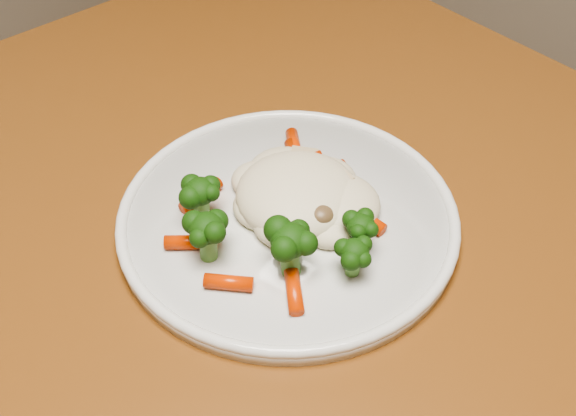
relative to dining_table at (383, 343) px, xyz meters
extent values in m
cube|color=brown|center=(0.00, 0.00, 0.09)|extent=(1.23, 0.97, 0.04)
cube|color=brown|center=(-0.40, 0.41, -0.28)|extent=(0.07, 0.07, 0.71)
cylinder|color=white|center=(-0.10, -0.01, 0.12)|extent=(0.29, 0.29, 0.01)
ellipsoid|color=beige|center=(-0.10, 0.00, 0.15)|extent=(0.13, 0.11, 0.05)
ellipsoid|color=black|center=(-0.16, -0.06, 0.14)|extent=(0.04, 0.04, 0.04)
ellipsoid|color=black|center=(-0.12, -0.09, 0.14)|extent=(0.05, 0.05, 0.04)
ellipsoid|color=black|center=(-0.06, -0.07, 0.15)|extent=(0.05, 0.05, 0.04)
ellipsoid|color=black|center=(-0.02, -0.04, 0.14)|extent=(0.04, 0.04, 0.03)
ellipsoid|color=black|center=(-0.03, -0.01, 0.14)|extent=(0.04, 0.04, 0.03)
cylinder|color=#EC3D05|center=(-0.13, 0.04, 0.13)|extent=(0.04, 0.04, 0.01)
cylinder|color=#EC3D05|center=(-0.10, 0.04, 0.13)|extent=(0.03, 0.05, 0.01)
cylinder|color=#EC3D05|center=(-0.04, 0.01, 0.13)|extent=(0.04, 0.02, 0.01)
cylinder|color=#EC3D05|center=(-0.17, -0.04, 0.13)|extent=(0.02, 0.05, 0.01)
cylinder|color=#EC3D05|center=(-0.14, -0.09, 0.13)|extent=(0.04, 0.03, 0.01)
cylinder|color=#EC3D05|center=(-0.09, -0.11, 0.13)|extent=(0.04, 0.03, 0.01)
cylinder|color=#EC3D05|center=(-0.05, -0.08, 0.13)|extent=(0.04, 0.04, 0.01)
cylinder|color=#EC3D05|center=(-0.08, 0.01, 0.14)|extent=(0.02, 0.05, 0.01)
cylinder|color=#EC3D05|center=(-0.12, 0.03, 0.14)|extent=(0.04, 0.04, 0.01)
cylinder|color=#EC3D05|center=(-0.14, 0.06, 0.13)|extent=(0.04, 0.04, 0.01)
ellipsoid|color=brown|center=(-0.08, 0.00, 0.14)|extent=(0.03, 0.03, 0.02)
ellipsoid|color=brown|center=(-0.07, -0.02, 0.14)|extent=(0.02, 0.02, 0.02)
ellipsoid|color=brown|center=(-0.12, 0.00, 0.14)|extent=(0.02, 0.02, 0.02)
cube|color=tan|center=(-0.12, 0.04, 0.14)|extent=(0.03, 0.03, 0.01)
cube|color=tan|center=(-0.07, 0.03, 0.14)|extent=(0.02, 0.02, 0.01)
cube|color=tan|center=(-0.12, 0.02, 0.14)|extent=(0.02, 0.02, 0.01)
cube|color=tan|center=(-0.11, 0.03, 0.14)|extent=(0.02, 0.01, 0.01)
camera|label=1|loc=(0.15, -0.38, 0.56)|focal=45.00mm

